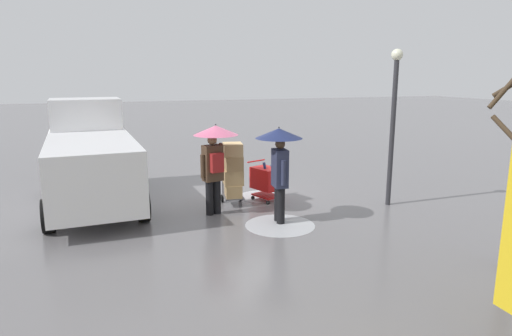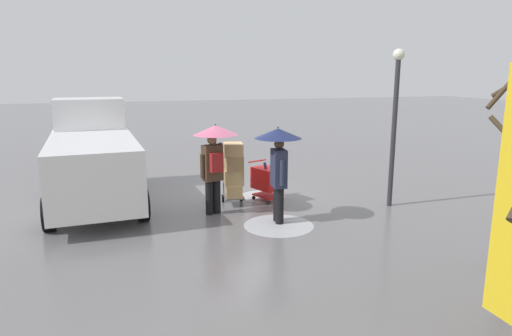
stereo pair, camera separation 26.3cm
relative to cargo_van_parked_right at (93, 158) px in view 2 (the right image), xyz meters
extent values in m
plane|color=slate|center=(-3.87, 0.53, -1.18)|extent=(90.00, 90.00, 0.00)
cylinder|color=#ADAFB5|center=(-3.89, 3.11, -1.18)|extent=(1.54, 1.54, 0.01)
cylinder|color=#999BA0|center=(0.04, -0.28, -1.18)|extent=(1.31, 1.31, 0.01)
cylinder|color=#ADAFB5|center=(-4.29, 0.75, -1.18)|extent=(1.25, 1.25, 0.01)
cube|color=white|center=(-0.01, 0.26, -0.12)|extent=(2.24, 5.30, 1.40)
cube|color=white|center=(0.09, -1.64, 1.00)|extent=(1.91, 1.50, 0.84)
cube|color=black|center=(0.13, -2.35, 0.20)|extent=(1.66, 0.15, 0.63)
cube|color=#232326|center=(0.13, -2.39, -0.86)|extent=(1.97, 0.26, 0.24)
cylinder|color=black|center=(1.05, -1.30, -0.82)|extent=(0.28, 0.73, 0.72)
cylinder|color=black|center=(-0.91, -1.40, -0.82)|extent=(0.28, 0.73, 0.72)
cylinder|color=black|center=(0.88, 1.92, -0.82)|extent=(0.28, 0.73, 0.72)
cylinder|color=black|center=(-1.08, 1.82, -0.82)|extent=(0.28, 0.73, 0.72)
cube|color=red|center=(-4.28, 1.18, -0.58)|extent=(0.75, 0.89, 0.56)
cube|color=red|center=(-4.28, 1.18, -1.04)|extent=(0.68, 0.80, 0.04)
cylinder|color=red|center=(-4.14, 0.78, -0.18)|extent=(0.56, 0.24, 0.04)
sphere|color=black|center=(-4.58, 1.39, -1.13)|extent=(0.10, 0.10, 0.10)
sphere|color=black|center=(-4.20, 1.53, -1.13)|extent=(0.10, 0.10, 0.10)
sphere|color=black|center=(-4.37, 0.82, -1.13)|extent=(0.10, 0.10, 0.10)
sphere|color=black|center=(-3.98, 0.96, -1.13)|extent=(0.10, 0.10, 0.10)
cylinder|color=navy|center=(-4.24, 1.30, -0.48)|extent=(0.16, 0.29, 0.69)
cube|color=#515156|center=(-3.35, 1.27, -0.96)|extent=(0.55, 0.65, 0.03)
cylinder|color=#515156|center=(-3.61, 1.00, -0.41)|extent=(0.04, 0.04, 1.10)
cylinder|color=#515156|center=(-3.17, 0.95, -0.41)|extent=(0.04, 0.04, 1.10)
cylinder|color=black|center=(-3.63, 1.00, -1.08)|extent=(0.07, 0.20, 0.20)
cylinder|color=black|center=(-3.15, 0.94, -1.08)|extent=(0.07, 0.20, 0.20)
cube|color=tan|center=(-3.35, 1.27, -0.79)|extent=(0.48, 0.64, 0.32)
cube|color=tan|center=(-3.35, 1.27, -0.45)|extent=(0.54, 0.61, 0.37)
cube|color=#A37F51|center=(-3.35, 1.27, -0.08)|extent=(0.47, 0.59, 0.35)
cube|color=tan|center=(-3.35, 1.27, 0.25)|extent=(0.54, 0.60, 0.31)
cylinder|color=black|center=(-3.95, 2.99, -0.77)|extent=(0.18, 0.18, 0.82)
cylinder|color=black|center=(-3.97, 2.80, -0.77)|extent=(0.18, 0.18, 0.82)
cube|color=#282D47|center=(-3.96, 2.90, 0.06)|extent=(0.32, 0.46, 0.84)
sphere|color=brown|center=(-3.96, 2.90, 0.60)|extent=(0.22, 0.22, 0.22)
cylinder|color=#282D47|center=(-3.94, 3.15, 0.01)|extent=(0.10, 0.10, 0.55)
cylinder|color=#282D47|center=(-3.96, 2.71, 0.28)|extent=(0.31, 0.13, 0.50)
cylinder|color=#333338|center=(-3.97, 2.80, 0.44)|extent=(0.02, 0.02, 0.86)
cone|color=navy|center=(-3.97, 2.80, 0.82)|extent=(1.04, 1.04, 0.22)
sphere|color=#333338|center=(-3.97, 2.80, 0.95)|extent=(0.04, 0.04, 0.04)
cylinder|color=black|center=(-2.60, 1.87, -0.77)|extent=(0.18, 0.18, 0.82)
cylinder|color=black|center=(-2.79, 1.82, -0.77)|extent=(0.18, 0.18, 0.82)
cube|color=#473323|center=(-2.70, 1.85, 0.06)|extent=(0.50, 0.38, 0.84)
sphere|color=#8C6647|center=(-2.70, 1.85, 0.60)|extent=(0.22, 0.22, 0.22)
cylinder|color=#473323|center=(-2.45, 1.91, 0.01)|extent=(0.10, 0.10, 0.55)
cylinder|color=#473323|center=(-2.87, 1.78, 0.28)|extent=(0.17, 0.32, 0.50)
cylinder|color=#333338|center=(-2.79, 1.82, 0.44)|extent=(0.02, 0.02, 0.86)
cone|color=#E0668E|center=(-2.79, 1.82, 0.82)|extent=(1.04, 1.04, 0.22)
sphere|color=#333338|center=(-2.79, 1.82, 0.95)|extent=(0.04, 0.04, 0.04)
cube|color=maroon|center=(-2.75, 2.04, 0.10)|extent=(0.33, 0.23, 0.44)
cylinder|color=#423323|center=(-6.40, 6.57, 1.11)|extent=(0.31, 0.75, 0.69)
cylinder|color=#2D2D33|center=(-7.09, 2.54, 0.62)|extent=(0.12, 0.12, 3.60)
sphere|color=#EAEACC|center=(-7.09, 2.54, 2.54)|extent=(0.28, 0.28, 0.28)
camera|label=1|loc=(-0.33, 11.77, 2.09)|focal=31.24mm
camera|label=2|loc=(-0.58, 11.85, 2.09)|focal=31.24mm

